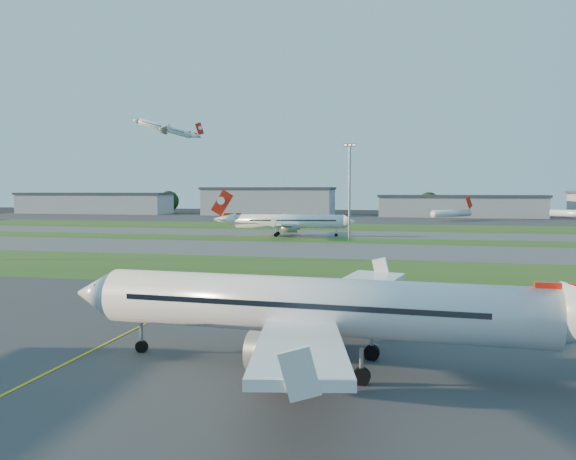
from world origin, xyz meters
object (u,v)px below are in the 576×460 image
(airliner_taxiing, at_px, (288,222))
(light_mast_centre, at_px, (350,185))
(airliner_parked, at_px, (320,308))
(mini_jet_near, at_px, (452,213))

(airliner_taxiing, height_order, light_mast_centre, light_mast_centre)
(airliner_parked, relative_size, light_mast_centre, 1.64)
(airliner_taxiing, bearing_deg, light_mast_centre, 140.10)
(airliner_taxiing, height_order, mini_jet_near, airliner_taxiing)
(mini_jet_near, relative_size, light_mast_centre, 0.90)
(airliner_taxiing, xyz_separation_m, mini_jet_near, (53.12, 99.66, -1.03))
(airliner_parked, height_order, airliner_taxiing, airliner_parked)
(airliner_parked, distance_m, airliner_taxiing, 122.88)
(airliner_taxiing, bearing_deg, airliner_parked, 96.31)
(airliner_taxiing, distance_m, light_mast_centre, 25.26)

